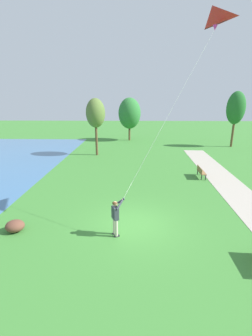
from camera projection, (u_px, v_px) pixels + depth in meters
ground_plane at (135, 224)px, 11.66m from camera, size 120.00×120.00×0.00m
walkway_path at (252, 208)px, 13.40m from camera, size 3.62×32.07×0.02m
person_kite_flyer at (116, 215)px, 10.44m from camera, size 0.63×0.51×1.83m
flying_kite at (211, 20)px, 9.90m from camera, size 4.33×2.68×8.13m
park_bench_far_walkway at (201, 171)px, 18.61m from camera, size 0.50×1.52×0.88m
tree_horizon_far at (236, 108)px, 29.58m from camera, size 2.37×1.99×7.18m
tree_lakeside_near at (96, 113)px, 25.04m from camera, size 2.10×2.40×6.28m
tree_treeline_center at (130, 113)px, 34.77m from camera, size 3.37×3.52×6.42m
lakeside_shrub at (15, 226)px, 10.99m from camera, size 0.89×0.80×0.56m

